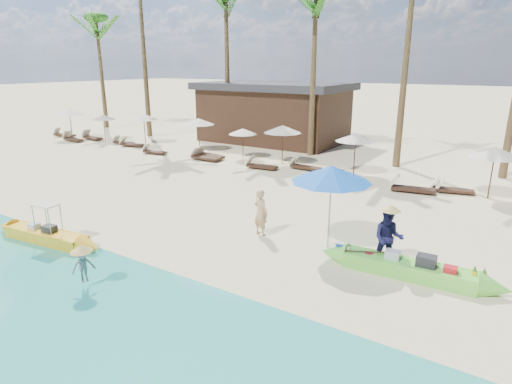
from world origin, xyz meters
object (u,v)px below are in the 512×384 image
Objects in this scene: green_canoe at (408,268)px; blue_umbrella at (331,174)px; yellow_canoe at (46,236)px; tourist at (261,213)px.

blue_umbrella is at bearing 163.37° from green_canoe.
yellow_canoe is 7.10m from tourist.
yellow_canoe is at bearing 51.64° from tourist.
green_canoe is at bearing -170.23° from tourist.
yellow_canoe is at bearing -162.42° from green_canoe.
green_canoe is 11.31m from yellow_canoe.
yellow_canoe is 9.45m from blue_umbrella.
yellow_canoe is 1.94× the size of blue_umbrella.
green_canoe is 2.11× the size of blue_umbrella.
blue_umbrella is at bearing -159.30° from tourist.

